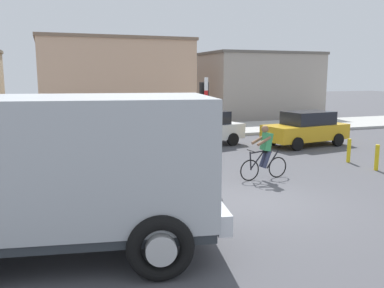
# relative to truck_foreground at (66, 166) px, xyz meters

# --- Properties ---
(ground_plane) EXTENTS (120.00, 120.00, 0.00)m
(ground_plane) POSITION_rel_truck_foreground_xyz_m (4.68, 1.54, -1.67)
(ground_plane) COLOR #4C4C51
(sidewalk_far) EXTENTS (80.00, 5.00, 0.16)m
(sidewalk_far) POSITION_rel_truck_foreground_xyz_m (4.68, 14.74, -1.59)
(sidewalk_far) COLOR #ADADA8
(sidewalk_far) RESTS_ON ground
(truck_foreground) EXTENTS (5.77, 3.54, 2.90)m
(truck_foreground) POSITION_rel_truck_foreground_xyz_m (0.00, 0.00, 0.00)
(truck_foreground) COLOR #B2B7BC
(truck_foreground) RESTS_ON ground
(cyclist) EXTENTS (1.73, 0.50, 1.72)m
(cyclist) POSITION_rel_truck_foreground_xyz_m (6.13, 3.64, -0.80)
(cyclist) COLOR black
(cyclist) RESTS_ON ground
(traffic_light_pole) EXTENTS (0.24, 0.43, 3.20)m
(traffic_light_pole) POSITION_rel_truck_foreground_xyz_m (4.41, 4.42, 0.40)
(traffic_light_pole) COLOR red
(traffic_light_pole) RESTS_ON ground
(car_red_near) EXTENTS (4.30, 2.64, 1.60)m
(car_red_near) POSITION_rel_truck_foreground_xyz_m (6.48, 10.14, -0.85)
(car_red_near) COLOR white
(car_red_near) RESTS_ON ground
(car_white_mid) EXTENTS (4.20, 2.30, 1.60)m
(car_white_mid) POSITION_rel_truck_foreground_xyz_m (11.10, 8.53, -0.85)
(car_white_mid) COLOR gold
(car_white_mid) RESTS_ON ground
(bollard_near) EXTENTS (0.14, 0.14, 0.90)m
(bollard_near) POSITION_rel_truck_foreground_xyz_m (10.42, 3.41, -1.22)
(bollard_near) COLOR gold
(bollard_near) RESTS_ON ground
(bollard_far) EXTENTS (0.14, 0.14, 0.90)m
(bollard_far) POSITION_rel_truck_foreground_xyz_m (10.42, 4.81, -1.22)
(bollard_far) COLOR gold
(bollard_far) RESTS_ON ground
(building_mid_block) EXTENTS (10.08, 8.03, 5.70)m
(building_mid_block) POSITION_rel_truck_foreground_xyz_m (4.25, 22.05, 1.19)
(building_mid_block) COLOR tan
(building_mid_block) RESTS_ON ground
(building_corner_right) EXTENTS (8.72, 5.95, 4.99)m
(building_corner_right) POSITION_rel_truck_foreground_xyz_m (15.56, 21.39, 0.83)
(building_corner_right) COLOR #9E9389
(building_corner_right) RESTS_ON ground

